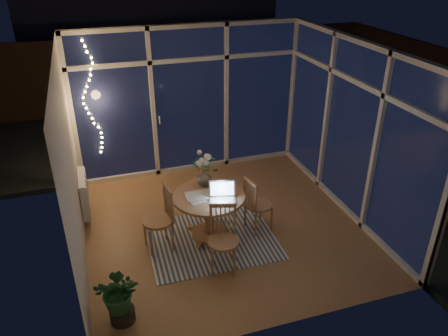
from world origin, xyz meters
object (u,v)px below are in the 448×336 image
at_px(laptop, 223,193).
at_px(potted_plant, 120,295).
at_px(chair_left, 157,219).
at_px(chair_right, 259,203).
at_px(flower_vase, 204,178).
at_px(dining_table, 209,216).
at_px(chair_front, 223,240).

bearing_deg(laptop, potted_plant, -131.23).
relative_size(laptop, potted_plant, 0.47).
bearing_deg(chair_left, chair_right, 82.32).
height_order(laptop, flower_vase, laptop).
relative_size(dining_table, potted_plant, 1.32).
bearing_deg(chair_right, laptop, 92.35).
distance_m(chair_front, potted_plant, 1.42).
bearing_deg(laptop, chair_right, 29.30).
height_order(dining_table, laptop, laptop).
distance_m(dining_table, potted_plant, 1.82).
relative_size(dining_table, laptop, 2.79).
bearing_deg(dining_table, flower_vase, 85.50).
bearing_deg(flower_vase, chair_front, -92.68).
height_order(chair_left, flower_vase, chair_left).
distance_m(chair_left, laptop, 0.95).
distance_m(flower_vase, potted_plant, 2.09).
bearing_deg(chair_front, chair_left, 152.50).
bearing_deg(chair_right, potted_plant, 106.93).
xyz_separation_m(chair_left, chair_right, (1.46, 0.00, -0.04)).
bearing_deg(potted_plant, flower_vase, 47.61).
bearing_deg(chair_right, chair_front, 119.90).
bearing_deg(potted_plant, dining_table, 41.75).
height_order(dining_table, chair_right, chair_right).
xyz_separation_m(laptop, potted_plant, (-1.50, -1.01, -0.43)).
xyz_separation_m(chair_right, laptop, (-0.59, -0.15, 0.38)).
relative_size(chair_left, chair_right, 1.08).
bearing_deg(laptop, chair_left, -175.29).
relative_size(chair_right, potted_plant, 1.15).
distance_m(chair_left, flower_vase, 0.89).
height_order(laptop, potted_plant, laptop).
distance_m(chair_left, chair_right, 1.46).
relative_size(flower_vase, potted_plant, 0.28).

